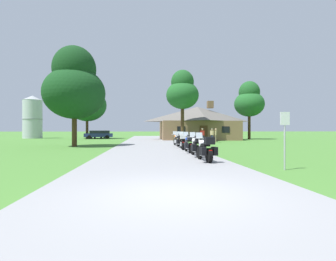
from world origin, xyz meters
name	(u,v)px	position (x,y,z in m)	size (l,w,h in m)	color
ground_plane	(152,145)	(0.00, 20.00, 0.00)	(500.00, 500.00, 0.00)	#42752D
asphalt_driveway	(152,146)	(0.00, 18.00, 0.03)	(6.40, 80.00, 0.06)	gray
motorcycle_white_nearest_to_camera	(206,149)	(2.07, 5.84, 0.61)	(0.81, 2.08, 1.30)	black
motorcycle_white_second_in_row	(197,146)	(2.12, 8.10, 0.61)	(0.75, 2.08, 1.30)	black
motorcycle_blue_third_in_row	(189,144)	(2.12, 10.57, 0.61)	(0.75, 2.08, 1.30)	black
motorcycle_yellow_fourth_in_row	(182,142)	(2.09, 13.36, 0.62)	(0.66, 2.08, 1.30)	black
motorcycle_black_fifth_in_row	(180,141)	(2.22, 15.61, 0.61)	(0.80, 2.08, 1.30)	black
motorcycle_orange_farthest_in_row	(177,140)	(2.22, 17.91, 0.62)	(0.66, 2.08, 1.30)	black
stone_lodge	(197,123)	(7.47, 34.42, 2.62)	(11.88, 9.18, 5.99)	brown
bystander_tan_shirt_near_lodge	(212,134)	(7.65, 26.22, 0.95)	(0.40, 0.45, 1.69)	navy
bystander_red_shirt_beside_signpost	(202,135)	(6.14, 24.87, 0.95)	(0.55, 0.23, 1.69)	navy
bystander_tan_shirt_by_tree	(216,135)	(7.81, 25.08, 0.93)	(0.30, 0.53, 1.67)	#75664C
metal_signpost_roadside	(285,133)	(4.49, 3.50, 1.35)	(0.36, 0.06, 2.14)	#9EA0A5
tree_by_lodge_front	(182,92)	(4.10, 27.28, 6.35)	(4.12, 4.12, 9.09)	#422D19
tree_left_far	(87,100)	(-10.42, 39.97, 6.50)	(6.47, 6.47, 10.75)	#422D19
tree_right_of_lodge	(249,101)	(16.12, 35.32, 6.21)	(4.75, 4.75, 9.35)	#422D19
tree_left_near	(74,86)	(-6.94, 18.46, 5.43)	(5.44, 5.44, 9.01)	#422D19
metal_silo_distant	(33,117)	(-20.73, 43.41, 3.83)	(3.36, 3.36, 7.65)	#B2B7BC
parked_navy_suv_far_left	(99,134)	(-8.27, 39.08, 0.78)	(4.74, 2.22, 1.40)	navy
parked_navy_sedan_far_left	(98,135)	(-8.85, 41.39, 0.64)	(2.05, 4.28, 1.20)	navy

